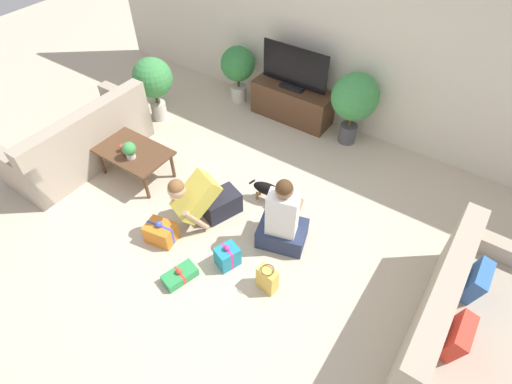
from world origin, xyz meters
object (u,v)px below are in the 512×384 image
Objects in this scene: potted_plant_corner_left at (153,80)px; potted_plant_back_left at (238,67)px; tv_console at (292,103)px; gift_box_a at (180,275)px; gift_box_b at (161,232)px; potted_plant_back_right at (354,99)px; tabletop_plant at (129,150)px; coffee_table at (134,153)px; mug at (124,148)px; gift_bag_a at (267,279)px; dog at (271,190)px; gift_box_c at (227,256)px; person_kneeling at (204,199)px; sofa_right at (462,326)px; person_sitting at (283,221)px; sofa_left at (80,141)px; tv at (294,70)px.

potted_plant_corner_left reaches higher than potted_plant_back_left.
tv_console is 3.19m from gift_box_a.
gift_box_b is (-0.52, 0.27, 0.07)m from gift_box_a.
gift_box_a is (-0.43, -3.09, -0.64)m from potted_plant_back_right.
tabletop_plant reaches higher than gift_box_a.
mug is (-0.08, -0.07, 0.09)m from coffee_table.
gift_bag_a is at bearing -63.88° from tv_console.
dog is 1.04m from gift_box_c.
person_kneeling is 0.72m from gift_box_c.
tabletop_plant is at bearing -57.67° from potted_plant_corner_left.
gift_box_b is (-0.23, -0.51, -0.23)m from person_kneeling.
mug is at bearing -114.69° from tv_console.
gift_box_c is 1.82m from tabletop_plant.
dog is at bearing -44.30° from potted_plant_back_left.
sofa_right is at bearing 15.40° from gift_bag_a.
potted_plant_corner_left is 1.00× the size of person_sitting.
sofa_left is 2.47m from gift_box_a.
sofa_right is 4.58m from potted_plant_back_left.
gift_box_a is (2.20, -1.99, -0.59)m from potted_plant_corner_left.
person_sitting is at bearing 5.92° from tabletop_plant.
person_sitting is (1.15, -2.14, -0.44)m from tv.
tv is 3.27m from gift_box_a.
potted_plant_back_left is 3.02m from gift_box_b.
gift_box_b is (0.01, -2.87, -0.14)m from tv_console.
tv is 2.63× the size of gift_box_a.
tv reaches higher than tabletop_plant.
tv is (-3.05, 2.25, 0.49)m from sofa_right.
person_kneeling is (1.20, -2.31, -0.24)m from potted_plant_back_left.
sofa_left is 1.53× the size of tv_console.
tv is at bearing 34.54° from potted_plant_corner_left.
dog is 1.55× the size of gift_box_b.
person_sitting is 3.18× the size of gift_box_c.
coffee_table is 0.91× the size of tv.
dog is at bearing -67.12° from tv_console.
tv is 0.99m from potted_plant_back_left.
mug is (0.60, -1.17, -0.19)m from potted_plant_corner_left.
dog is 2.47× the size of tabletop_plant.
gift_box_c is at bearing -92.88° from potted_plant_back_right.
potted_plant_back_right is at bearing 43.49° from sofa_right.
person_sitting is at bearing -19.44° from potted_plant_corner_left.
coffee_table is 1.69× the size of dog.
tabletop_plant is (0.76, -1.21, -0.12)m from potted_plant_corner_left.
tv is at bearing 65.31° from mug.
tv_console reaches higher than gift_bag_a.
person_sitting reaches higher than gift_box_b.
gift_box_a is (0.53, -3.14, -0.21)m from tv_console.
tv_console is at bearing 66.32° from coffee_table.
person_sitting is 2.22m from mug.
coffee_table is 3.04× the size of gift_box_c.
gift_bag_a is at bearing 84.83° from sofa_left.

